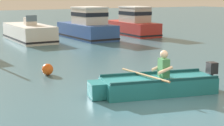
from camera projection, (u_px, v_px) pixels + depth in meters
ground_plane at (161, 105)px, 8.84m from camera, size 120.00×120.00×0.00m
rowboat_with_person at (156, 84)px, 9.82m from camera, size 3.70×2.14×1.19m
moored_boat_white at (29, 33)px, 21.31m from camera, size 1.93×5.01×1.54m
moored_boat_blue at (87, 27)px, 22.23m from camera, size 2.03×4.86×1.98m
moored_boat_red at (132, 24)px, 24.39m from camera, size 1.85×4.96×1.94m
mooring_buoy at (48, 69)px, 12.13m from camera, size 0.39×0.39×0.39m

